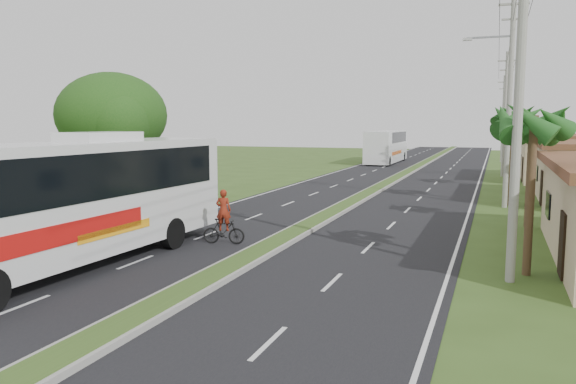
% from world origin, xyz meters
% --- Properties ---
extents(ground, '(180.00, 180.00, 0.00)m').
position_xyz_m(ground, '(0.00, 0.00, 0.00)').
color(ground, '#364F1D').
rests_on(ground, ground).
extents(road_asphalt, '(14.00, 160.00, 0.02)m').
position_xyz_m(road_asphalt, '(0.00, 20.00, 0.01)').
color(road_asphalt, black).
rests_on(road_asphalt, ground).
extents(median_strip, '(1.20, 160.00, 0.18)m').
position_xyz_m(median_strip, '(0.00, 20.00, 0.10)').
color(median_strip, gray).
rests_on(median_strip, ground).
extents(lane_edge_left, '(0.12, 160.00, 0.01)m').
position_xyz_m(lane_edge_left, '(-6.70, 20.00, 0.00)').
color(lane_edge_left, silver).
rests_on(lane_edge_left, ground).
extents(lane_edge_right, '(0.12, 160.00, 0.01)m').
position_xyz_m(lane_edge_right, '(6.70, 20.00, 0.00)').
color(lane_edge_right, silver).
rests_on(lane_edge_right, ground).
extents(shop_far, '(8.60, 11.60, 3.82)m').
position_xyz_m(shop_far, '(14.00, 36.00, 1.93)').
color(shop_far, tan).
rests_on(shop_far, ground).
extents(palm_verge_a, '(2.40, 2.40, 5.45)m').
position_xyz_m(palm_verge_a, '(9.00, 3.00, 4.74)').
color(palm_verge_a, '#473321').
rests_on(palm_verge_a, ground).
extents(palm_verge_b, '(2.40, 2.40, 5.05)m').
position_xyz_m(palm_verge_b, '(9.40, 12.00, 4.36)').
color(palm_verge_b, '#473321').
rests_on(palm_verge_b, ground).
extents(palm_verge_c, '(2.40, 2.40, 5.85)m').
position_xyz_m(palm_verge_c, '(8.80, 19.00, 5.12)').
color(palm_verge_c, '#473321').
rests_on(palm_verge_c, ground).
extents(palm_verge_d, '(2.40, 2.40, 5.25)m').
position_xyz_m(palm_verge_d, '(9.30, 28.00, 4.55)').
color(palm_verge_d, '#473321').
rests_on(palm_verge_d, ground).
extents(shade_tree, '(6.30, 6.00, 7.54)m').
position_xyz_m(shade_tree, '(-12.11, 10.02, 5.03)').
color(shade_tree, '#473321').
rests_on(shade_tree, ground).
extents(utility_pole_a, '(1.60, 0.28, 11.00)m').
position_xyz_m(utility_pole_a, '(8.50, 2.00, 5.67)').
color(utility_pole_a, gray).
rests_on(utility_pole_a, ground).
extents(utility_pole_b, '(3.20, 0.28, 12.00)m').
position_xyz_m(utility_pole_b, '(8.47, 18.00, 6.26)').
color(utility_pole_b, gray).
rests_on(utility_pole_b, ground).
extents(utility_pole_c, '(1.60, 0.28, 11.00)m').
position_xyz_m(utility_pole_c, '(8.50, 38.00, 5.67)').
color(utility_pole_c, gray).
rests_on(utility_pole_c, ground).
extents(utility_pole_d, '(1.60, 0.28, 10.50)m').
position_xyz_m(utility_pole_d, '(8.50, 58.00, 5.42)').
color(utility_pole_d, gray).
rests_on(utility_pole_d, ground).
extents(coach_bus_main, '(3.45, 13.90, 4.46)m').
position_xyz_m(coach_bus_main, '(-4.91, -1.25, 2.45)').
color(coach_bus_main, silver).
rests_on(coach_bus_main, ground).
extents(coach_bus_far, '(2.93, 13.11, 3.82)m').
position_xyz_m(coach_bus_far, '(-4.52, 51.96, 2.16)').
color(coach_bus_far, white).
rests_on(coach_bus_far, ground).
extents(motorcyclist, '(1.73, 0.83, 2.19)m').
position_xyz_m(motorcyclist, '(-2.00, 3.70, 0.79)').
color(motorcyclist, black).
rests_on(motorcyclist, ground).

